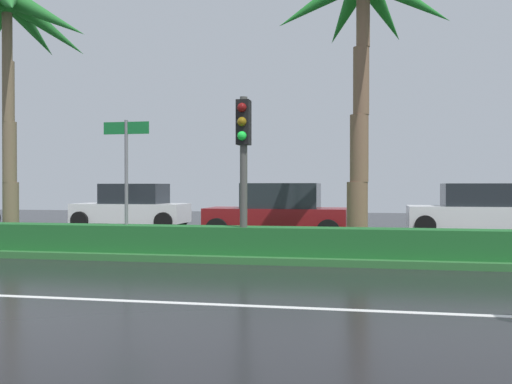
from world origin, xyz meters
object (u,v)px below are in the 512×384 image
(palm_tree_centre_left, at_px, (362,20))
(car_in_traffic_leading, at_px, (132,207))
(palm_tree_mid_left, at_px, (6,28))
(car_in_traffic_third, at_px, (475,210))
(traffic_signal_median_right, at_px, (243,146))
(car_in_traffic_second, at_px, (278,212))
(street_name_sign, at_px, (126,167))

(palm_tree_centre_left, distance_m, car_in_traffic_leading, 12.20)
(palm_tree_mid_left, height_order, car_in_traffic_third, palm_tree_mid_left)
(palm_tree_mid_left, xyz_separation_m, traffic_signal_median_right, (6.69, -1.51, -3.28))
(traffic_signal_median_right, xyz_separation_m, car_in_traffic_leading, (-6.31, 8.75, -1.67))
(palm_tree_centre_left, xyz_separation_m, car_in_traffic_second, (-2.59, 3.75, -4.70))
(palm_tree_mid_left, distance_m, palm_tree_centre_left, 9.17)
(car_in_traffic_leading, bearing_deg, palm_tree_centre_left, 141.25)
(palm_tree_centre_left, distance_m, car_in_traffic_third, 8.92)
(palm_tree_mid_left, xyz_separation_m, car_in_traffic_leading, (0.38, 7.24, -4.94))
(car_in_traffic_leading, height_order, car_in_traffic_third, same)
(palm_tree_centre_left, xyz_separation_m, street_name_sign, (-5.31, -1.34, -3.45))
(car_in_traffic_second, distance_m, car_in_traffic_third, 6.88)
(street_name_sign, bearing_deg, palm_tree_centre_left, 14.15)
(palm_tree_mid_left, bearing_deg, car_in_traffic_second, 30.93)
(car_in_traffic_leading, bearing_deg, street_name_sign, 112.48)
(car_in_traffic_second, bearing_deg, palm_tree_mid_left, 30.93)
(palm_tree_mid_left, relative_size, street_name_sign, 2.30)
(car_in_traffic_third, bearing_deg, street_name_sign, 41.68)
(palm_tree_centre_left, distance_m, traffic_signal_median_right, 4.27)
(car_in_traffic_third, bearing_deg, traffic_signal_median_right, 53.69)
(palm_tree_mid_left, xyz_separation_m, car_in_traffic_third, (12.82, 6.84, -4.94))
(traffic_signal_median_right, distance_m, street_name_sign, 2.89)
(palm_tree_mid_left, height_order, traffic_signal_median_right, palm_tree_mid_left)
(street_name_sign, bearing_deg, car_in_traffic_third, 41.68)
(traffic_signal_median_right, height_order, car_in_traffic_second, traffic_signal_median_right)
(traffic_signal_median_right, xyz_separation_m, car_in_traffic_second, (-0.11, 5.45, -1.67))
(street_name_sign, height_order, car_in_traffic_second, street_name_sign)
(palm_tree_mid_left, distance_m, street_name_sign, 5.46)
(traffic_signal_median_right, bearing_deg, car_in_traffic_third, 53.69)
(palm_tree_centre_left, bearing_deg, traffic_signal_median_right, -145.51)
(car_in_traffic_second, bearing_deg, street_name_sign, 61.82)
(traffic_signal_median_right, relative_size, car_in_traffic_leading, 0.79)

